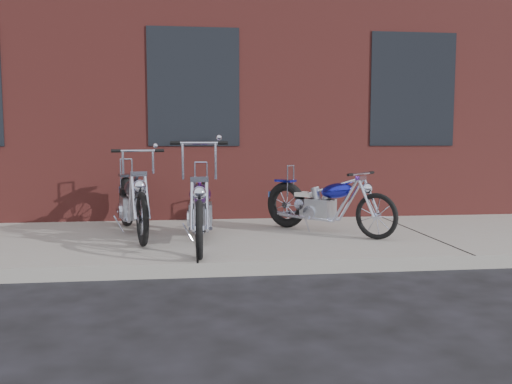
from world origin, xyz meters
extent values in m
plane|color=black|center=(0.00, 0.00, 0.00)|extent=(120.00, 120.00, 0.00)
cube|color=#A09E9B|center=(0.00, 1.50, 0.07)|extent=(22.00, 3.00, 0.15)
cube|color=maroon|center=(0.00, 8.00, 4.00)|extent=(22.00, 10.00, 8.00)
torus|color=black|center=(0.07, 1.56, 0.50)|extent=(0.16, 0.71, 0.70)
torus|color=black|center=(0.02, 0.02, 0.47)|extent=(0.09, 0.64, 0.64)
cube|color=gray|center=(0.05, 0.93, 0.49)|extent=(0.29, 0.40, 0.29)
ellipsoid|color=#48146D|center=(0.04, 0.66, 0.78)|extent=(0.27, 0.55, 0.30)
cube|color=black|center=(0.06, 1.19, 0.69)|extent=(0.24, 0.28, 0.06)
cylinder|color=silver|center=(0.02, 0.15, 0.73)|extent=(0.05, 0.29, 0.53)
cylinder|color=silver|center=(0.03, 0.27, 1.37)|extent=(0.54, 0.05, 0.03)
cylinder|color=silver|center=(0.07, 1.48, 0.87)|extent=(0.02, 0.02, 0.47)
cylinder|color=silver|center=(0.17, 1.14, 0.37)|extent=(0.08, 0.88, 0.05)
torus|color=black|center=(1.38, 2.00, 0.48)|extent=(0.54, 0.56, 0.65)
torus|color=black|center=(2.34, 0.96, 0.44)|extent=(0.45, 0.48, 0.59)
cube|color=gray|center=(1.77, 1.57, 0.47)|extent=(0.43, 0.44, 0.27)
ellipsoid|color=#191CAA|center=(1.94, 1.39, 0.73)|extent=(0.51, 0.53, 0.28)
cube|color=silver|center=(1.61, 1.75, 0.65)|extent=(0.33, 0.33, 0.05)
cylinder|color=silver|center=(2.27, 1.04, 0.68)|extent=(0.21, 0.22, 0.49)
cylinder|color=silver|center=(2.19, 1.12, 0.97)|extent=(0.38, 0.36, 0.03)
cylinder|color=silver|center=(1.43, 1.95, 0.82)|extent=(0.03, 0.03, 0.43)
cylinder|color=silver|center=(1.72, 1.79, 0.35)|extent=(0.59, 0.63, 0.04)
torus|color=black|center=(-0.96, 2.34, 0.51)|extent=(0.30, 0.73, 0.72)
torus|color=black|center=(-0.60, 0.82, 0.47)|extent=(0.22, 0.65, 0.65)
cube|color=gray|center=(-0.81, 1.72, 0.50)|extent=(0.36, 0.45, 0.30)
ellipsoid|color=#2C2D35|center=(-0.75, 1.45, 0.79)|extent=(0.38, 0.59, 0.31)
cube|color=black|center=(-0.87, 1.97, 0.70)|extent=(0.30, 0.33, 0.06)
cylinder|color=silver|center=(-0.63, 0.94, 0.73)|extent=(0.10, 0.29, 0.54)
cylinder|color=silver|center=(-0.65, 1.06, 1.27)|extent=(0.54, 0.15, 0.03)
cylinder|color=silver|center=(-0.94, 2.26, 0.89)|extent=(0.03, 0.03, 0.48)
cylinder|color=silver|center=(-0.74, 1.96, 0.37)|extent=(0.25, 0.88, 0.05)
camera|label=1|loc=(-0.06, -5.45, 1.42)|focal=38.00mm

